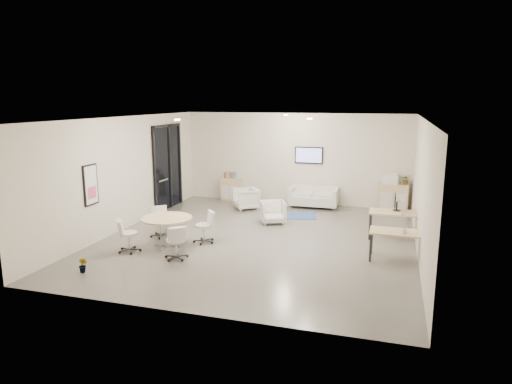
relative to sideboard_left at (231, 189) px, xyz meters
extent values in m
cube|color=#5D5955|center=(2.33, -4.28, -0.81)|extent=(8.00, 9.00, 0.80)
cube|color=white|center=(2.33, -4.28, 3.19)|extent=(8.00, 9.00, 0.80)
cube|color=beige|center=(2.33, 0.62, 1.19)|extent=(8.00, 0.80, 3.20)
cube|color=beige|center=(2.33, -9.18, 1.19)|extent=(8.00, 0.80, 3.20)
cube|color=beige|center=(-2.07, -4.28, 1.19)|extent=(0.80, 9.00, 3.20)
cube|color=beige|center=(6.73, -4.28, 1.19)|extent=(0.80, 9.00, 3.20)
cube|color=black|center=(-1.63, -1.78, 1.02)|extent=(0.02, 1.90, 2.85)
cube|color=black|center=(-1.61, -1.78, 2.40)|extent=(0.06, 1.90, 0.08)
cube|color=black|center=(-1.61, -2.69, 1.02)|extent=(0.06, 0.08, 2.85)
cube|color=black|center=(-1.61, -0.87, 1.02)|extent=(0.06, 0.08, 2.85)
cube|color=black|center=(-1.61, -1.63, 1.02)|extent=(0.06, 0.07, 2.85)
cube|color=#B2B2B7|center=(-1.57, -2.23, 0.64)|extent=(0.04, 0.60, 0.05)
cube|color=black|center=(-1.65, -5.88, 1.14)|extent=(0.04, 0.54, 1.04)
cube|color=white|center=(-1.62, -5.88, 1.14)|extent=(0.01, 0.46, 0.96)
cube|color=#D65285|center=(-1.62, -5.88, 0.94)|extent=(0.01, 0.32, 0.30)
cube|color=black|center=(2.83, 0.18, 1.34)|extent=(0.98, 0.05, 0.58)
cube|color=#8496E5|center=(2.83, 0.15, 1.34)|extent=(0.90, 0.01, 0.50)
cylinder|color=#FFEAC6|center=(0.53, -5.28, 2.77)|extent=(0.14, 0.14, 0.03)
cylinder|color=#FFEAC6|center=(3.53, -3.78, 2.77)|extent=(0.14, 0.14, 0.03)
cylinder|color=#FFEAC6|center=(2.33, -1.28, 2.77)|extent=(0.14, 0.14, 0.03)
cube|color=tan|center=(0.00, 0.00, 0.00)|extent=(0.73, 0.36, 0.82)
cube|color=silver|center=(-0.17, -0.19, -0.08)|extent=(0.31, 0.02, 0.49)
cube|color=silver|center=(0.17, -0.19, -0.08)|extent=(0.31, 0.02, 0.49)
cube|color=tan|center=(5.73, -0.03, 0.06)|extent=(0.93, 0.44, 0.93)
cube|color=silver|center=(5.51, -0.26, -0.04)|extent=(0.39, 0.02, 0.56)
cube|color=silver|center=(5.94, -0.26, -0.04)|extent=(0.39, 0.02, 0.56)
cube|color=red|center=(-0.23, 0.00, 0.52)|extent=(0.04, 0.14, 0.22)
cube|color=#337FCC|center=(-0.17, 0.00, 0.52)|extent=(0.04, 0.14, 0.22)
cube|color=gold|center=(-0.12, 0.00, 0.52)|extent=(0.04, 0.14, 0.22)
cube|color=#4CB24C|center=(-0.06, 0.00, 0.52)|extent=(0.04, 0.14, 0.22)
cube|color=#CC6619|center=(-0.01, 0.00, 0.52)|extent=(0.04, 0.14, 0.22)
cube|color=purple|center=(0.05, 0.00, 0.52)|extent=(0.04, 0.14, 0.22)
cube|color=#E54C7F|center=(0.10, 0.00, 0.52)|extent=(0.04, 0.14, 0.22)
cube|color=teal|center=(0.15, 0.00, 0.52)|extent=(0.04, 0.14, 0.22)
cube|color=white|center=(5.62, -0.03, 0.67)|extent=(0.55, 0.48, 0.29)
cube|color=white|center=(5.62, -0.03, 0.85)|extent=(0.42, 0.36, 0.06)
cube|color=beige|center=(3.10, -0.25, -0.15)|extent=(1.65, 0.84, 0.31)
cube|color=beige|center=(3.10, 0.07, 0.16)|extent=(1.65, 0.20, 0.31)
cube|color=beige|center=(2.35, -0.25, 0.00)|extent=(0.15, 0.82, 0.62)
cube|color=beige|center=(3.85, -0.25, 0.00)|extent=(0.15, 0.82, 0.62)
cube|color=#2D458B|center=(2.63, -1.58, -0.40)|extent=(1.71, 1.36, 0.01)
imported|color=beige|center=(0.94, -1.13, -0.02)|extent=(1.01, 1.02, 0.78)
imported|color=beige|center=(2.27, -2.62, -0.04)|extent=(0.92, 0.90, 0.73)
cube|color=tan|center=(5.81, -3.19, 0.31)|extent=(1.41, 0.71, 0.04)
cube|color=black|center=(5.16, -3.49, -0.06)|extent=(0.05, 0.05, 0.69)
cube|color=black|center=(6.47, -3.49, -0.06)|extent=(0.05, 0.05, 0.69)
cube|color=black|center=(5.16, -2.89, -0.06)|extent=(0.05, 0.05, 0.69)
cube|color=black|center=(6.47, -2.89, -0.06)|extent=(0.05, 0.05, 0.69)
cube|color=tan|center=(5.88, -4.92, 0.27)|extent=(1.33, 0.67, 0.04)
cube|color=black|center=(5.26, -5.21, -0.08)|extent=(0.05, 0.05, 0.66)
cube|color=black|center=(6.50, -5.21, -0.08)|extent=(0.05, 0.05, 0.66)
cube|color=black|center=(5.26, -4.64, -0.08)|extent=(0.05, 0.05, 0.66)
cube|color=black|center=(6.50, -4.64, -0.08)|extent=(0.05, 0.05, 0.66)
cylinder|color=black|center=(5.81, -3.04, 0.34)|extent=(0.20, 0.20, 0.02)
cube|color=black|center=(5.81, -3.04, 0.46)|extent=(0.04, 0.03, 0.24)
cube|color=black|center=(5.76, -3.04, 0.61)|extent=(0.03, 0.50, 0.32)
cylinder|color=tan|center=(0.30, -5.58, 0.34)|extent=(1.27, 1.27, 0.04)
cylinder|color=#B2B2B7|center=(0.30, -5.58, -0.04)|extent=(0.10, 0.10, 0.73)
cube|color=#B2B2B7|center=(0.30, -5.58, -0.39)|extent=(0.74, 0.06, 0.03)
cube|color=#B2B2B7|center=(0.30, -5.58, -0.39)|extent=(0.06, 0.74, 0.03)
imported|color=#3F7F3F|center=(6.10, -0.06, 0.65)|extent=(0.33, 0.35, 0.25)
imported|color=#3F7F3F|center=(-0.62, -7.69, -0.33)|extent=(0.21, 0.36, 0.15)
imported|color=white|center=(5.98, -5.03, 0.35)|extent=(0.15, 0.13, 0.13)
camera|label=1|loc=(5.62, -15.52, 3.28)|focal=32.00mm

